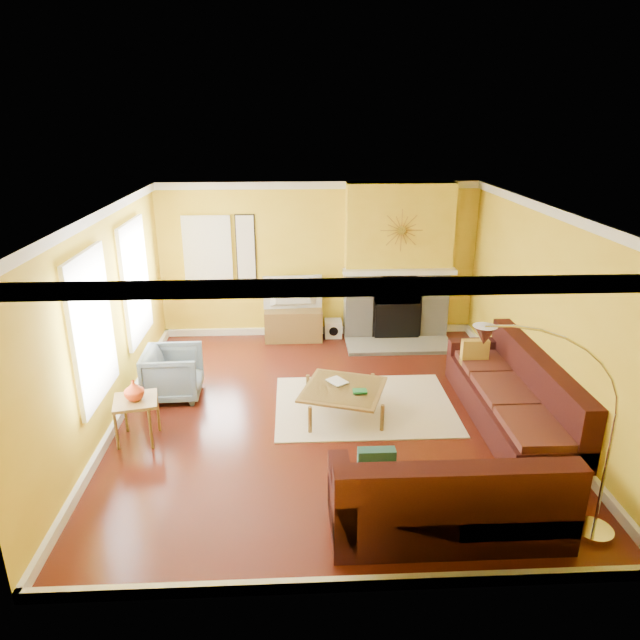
{
  "coord_description": "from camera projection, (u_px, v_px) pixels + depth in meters",
  "views": [
    {
      "loc": [
        -0.45,
        -6.67,
        3.75
      ],
      "look_at": [
        -0.1,
        0.4,
        1.19
      ],
      "focal_mm": 32.0,
      "sensor_mm": 36.0,
      "label": 1
    }
  ],
  "objects": [
    {
      "name": "book",
      "position": [
        331.0,
        384.0,
        7.51
      ],
      "size": [
        0.32,
        0.33,
        0.03
      ],
      "primitive_type": "imported",
      "rotation": [
        0.0,
        0.0,
        0.6
      ],
      "color": "white",
      "rests_on": "coffee_table"
    },
    {
      "name": "wall_left",
      "position": [
        105.0,
        322.0,
        6.98
      ],
      "size": [
        0.02,
        6.0,
        2.7
      ],
      "primitive_type": "cube",
      "color": "yellow",
      "rests_on": "ground"
    },
    {
      "name": "side_table",
      "position": [
        138.0,
        420.0,
        6.88
      ],
      "size": [
        0.6,
        0.6,
        0.55
      ],
      "primitive_type": null,
      "rotation": [
        0.0,
        0.0,
        0.22
      ],
      "color": "olive",
      "rests_on": "floor"
    },
    {
      "name": "tv",
      "position": [
        293.0,
        294.0,
        9.8
      ],
      "size": [
        1.03,
        0.2,
        0.59
      ],
      "primitive_type": "imported",
      "rotation": [
        0.0,
        0.0,
        3.21
      ],
      "color": "black",
      "rests_on": "media_console"
    },
    {
      "name": "vase",
      "position": [
        134.0,
        390.0,
        6.74
      ],
      "size": [
        0.3,
        0.3,
        0.25
      ],
      "primitive_type": "imported",
      "rotation": [
        0.0,
        0.0,
        0.31
      ],
      "color": "red",
      "rests_on": "side_table"
    },
    {
      "name": "wall_art",
      "position": [
        246.0,
        248.0,
        9.75
      ],
      "size": [
        0.34,
        0.04,
        1.14
      ],
      "primitive_type": "cube",
      "color": "white",
      "rests_on": "wall_back"
    },
    {
      "name": "sectional_sofa",
      "position": [
        444.0,
        411.0,
        6.73
      ],
      "size": [
        2.88,
        3.82,
        0.9
      ],
      "primitive_type": null,
      "color": "#371211",
      "rests_on": "floor"
    },
    {
      "name": "sunburst",
      "position": [
        402.0,
        230.0,
        9.38
      ],
      "size": [
        0.7,
        0.04,
        0.7
      ],
      "primitive_type": null,
      "color": "olive",
      "rests_on": "fireplace"
    },
    {
      "name": "baseboard",
      "position": [
        329.0,
        410.0,
        7.54
      ],
      "size": [
        5.5,
        6.0,
        0.12
      ],
      "primitive_type": null,
      "color": "white",
      "rests_on": "floor"
    },
    {
      "name": "subwoofer",
      "position": [
        333.0,
        328.0,
        10.17
      ],
      "size": [
        0.3,
        0.3,
        0.3
      ],
      "primitive_type": "cube",
      "color": "white",
      "rests_on": "floor"
    },
    {
      "name": "crown_molding",
      "position": [
        330.0,
        215.0,
        6.67
      ],
      "size": [
        5.5,
        6.0,
        0.12
      ],
      "primitive_type": null,
      "color": "white",
      "rests_on": "ceiling"
    },
    {
      "name": "wall_back",
      "position": [
        319.0,
        260.0,
        9.93
      ],
      "size": [
        5.5,
        0.02,
        2.7
      ],
      "primitive_type": "cube",
      "color": "yellow",
      "rests_on": "ground"
    },
    {
      "name": "hearth",
      "position": [
        399.0,
        346.0,
        9.73
      ],
      "size": [
        1.8,
        0.7,
        0.06
      ],
      "primitive_type": "cube",
      "color": "gray",
      "rests_on": "floor"
    },
    {
      "name": "window_back",
      "position": [
        208.0,
        251.0,
        9.73
      ],
      "size": [
        0.82,
        0.06,
        1.22
      ],
      "primitive_type": "cube",
      "color": "white",
      "rests_on": "wall_back"
    },
    {
      "name": "armchair",
      "position": [
        173.0,
        373.0,
        7.93
      ],
      "size": [
        0.8,
        0.78,
        0.71
      ],
      "primitive_type": "imported",
      "rotation": [
        0.0,
        0.0,
        1.6
      ],
      "color": "slate",
      "rests_on": "floor"
    },
    {
      "name": "wall_right",
      "position": [
        546.0,
        315.0,
        7.23
      ],
      "size": [
        0.02,
        6.0,
        2.7
      ],
      "primitive_type": "cube",
      "color": "yellow",
      "rests_on": "ground"
    },
    {
      "name": "media_console",
      "position": [
        294.0,
        325.0,
        9.99
      ],
      "size": [
        1.0,
        0.45,
        0.55
      ],
      "primitive_type": "cube",
      "color": "olive",
      "rests_on": "floor"
    },
    {
      "name": "rug",
      "position": [
        364.0,
        405.0,
        7.78
      ],
      "size": [
        2.4,
        1.8,
        0.02
      ],
      "primitive_type": "cube",
      "color": "beige",
      "rests_on": "floor"
    },
    {
      "name": "mantel",
      "position": [
        400.0,
        272.0,
        9.61
      ],
      "size": [
        1.92,
        0.22,
        0.08
      ],
      "primitive_type": "cube",
      "color": "white",
      "rests_on": "fireplace"
    },
    {
      "name": "fireplace",
      "position": [
        397.0,
        262.0,
        9.8
      ],
      "size": [
        1.8,
        0.4,
        2.7
      ],
      "primitive_type": null,
      "color": "gray",
      "rests_on": "floor"
    },
    {
      "name": "floor",
      "position": [
        329.0,
        415.0,
        7.57
      ],
      "size": [
        5.5,
        6.0,
        0.02
      ],
      "primitive_type": "cube",
      "color": "#5F2014",
      "rests_on": "ground"
    },
    {
      "name": "wall_front",
      "position": [
        355.0,
        453.0,
        4.28
      ],
      "size": [
        5.5,
        0.02,
        2.7
      ],
      "primitive_type": "cube",
      "color": "yellow",
      "rests_on": "ground"
    },
    {
      "name": "window_left_far",
      "position": [
        91.0,
        328.0,
        6.37
      ],
      "size": [
        0.06,
        1.22,
        1.72
      ],
      "primitive_type": "cube",
      "color": "white",
      "rests_on": "wall_left"
    },
    {
      "name": "coffee_table",
      "position": [
        343.0,
        401.0,
        7.49
      ],
      "size": [
        1.27,
        1.27,
        0.4
      ],
      "primitive_type": null,
      "rotation": [
        0.0,
        0.0,
        -0.33
      ],
      "color": "white",
      "rests_on": "floor"
    },
    {
      "name": "window_left_near",
      "position": [
        134.0,
        281.0,
        8.15
      ],
      "size": [
        0.06,
        1.22,
        1.72
      ],
      "primitive_type": "cube",
      "color": "white",
      "rests_on": "wall_left"
    },
    {
      "name": "ceiling",
      "position": [
        330.0,
        209.0,
        6.64
      ],
      "size": [
        5.5,
        6.0,
        0.02
      ],
      "primitive_type": "cube",
      "color": "white",
      "rests_on": "ground"
    },
    {
      "name": "arc_lamp",
      "position": [
        549.0,
        438.0,
        5.02
      ],
      "size": [
        1.35,
        0.36,
        2.12
      ],
      "primitive_type": null,
      "color": "silver",
      "rests_on": "floor"
    }
  ]
}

